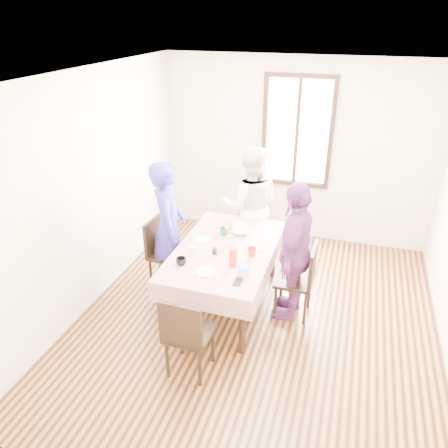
{
  "coord_description": "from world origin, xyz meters",
  "views": [
    {
      "loc": [
        0.84,
        -3.95,
        3.23
      ],
      "look_at": [
        -0.45,
        0.13,
        1.1
      ],
      "focal_mm": 34.63,
      "sensor_mm": 36.0,
      "label": 1
    }
  ],
  "objects": [
    {
      "name": "ground",
      "position": [
        0.0,
        0.0,
        0.0
      ],
      "size": [
        4.5,
        4.5,
        0.0
      ],
      "primitive_type": "plane",
      "color": "black",
      "rests_on": "ground"
    },
    {
      "name": "back_wall",
      "position": [
        0.0,
        2.25,
        1.35
      ],
      "size": [
        4.0,
        0.0,
        4.0
      ],
      "primitive_type": "plane",
      "rotation": [
        1.57,
        0.0,
        0.0
      ],
      "color": "beige",
      "rests_on": "ground"
    },
    {
      "name": "window_frame",
      "position": [
        0.0,
        2.23,
        1.65
      ],
      "size": [
        1.02,
        0.06,
        1.62
      ],
      "primitive_type": "cube",
      "color": "black",
      "rests_on": "back_wall"
    },
    {
      "name": "window_pane",
      "position": [
        0.0,
        2.24,
        1.65
      ],
      "size": [
        0.9,
        0.02,
        1.5
      ],
      "primitive_type": "cube",
      "color": "white",
      "rests_on": "back_wall"
    },
    {
      "name": "dining_table",
      "position": [
        -0.45,
        0.18,
        0.38
      ],
      "size": [
        0.97,
        1.66,
        0.75
      ],
      "primitive_type": "cube",
      "color": "black",
      "rests_on": "ground"
    },
    {
      "name": "tablecloth",
      "position": [
        -0.45,
        0.18,
        0.76
      ],
      "size": [
        1.09,
        1.78,
        0.01
      ],
      "primitive_type": "cube",
      "color": "#5E0B16",
      "rests_on": "dining_table"
    },
    {
      "name": "chair_left",
      "position": [
        -1.26,
        0.34,
        0.46
      ],
      "size": [
        0.45,
        0.45,
        0.91
      ],
      "primitive_type": "cube",
      "rotation": [
        0.0,
        0.0,
        -1.65
      ],
      "color": "black",
      "rests_on": "ground"
    },
    {
      "name": "chair_right",
      "position": [
        0.36,
        0.24,
        0.46
      ],
      "size": [
        0.43,
        0.43,
        0.91
      ],
      "primitive_type": "cube",
      "rotation": [
        0.0,
        0.0,
        1.56
      ],
      "color": "black",
      "rests_on": "ground"
    },
    {
      "name": "chair_far",
      "position": [
        -0.45,
        1.33,
        0.46
      ],
      "size": [
        0.43,
        0.43,
        0.91
      ],
      "primitive_type": "cube",
      "rotation": [
        0.0,
        0.0,
        3.16
      ],
      "color": "black",
      "rests_on": "ground"
    },
    {
      "name": "chair_near",
      "position": [
        -0.45,
        -0.96,
        0.46
      ],
      "size": [
        0.43,
        0.43,
        0.91
      ],
      "primitive_type": "cube",
      "rotation": [
        0.0,
        0.0,
        -0.04
      ],
      "color": "black",
      "rests_on": "ground"
    },
    {
      "name": "person_left",
      "position": [
        -1.23,
        0.34,
        0.84
      ],
      "size": [
        0.61,
        0.72,
        1.68
      ],
      "primitive_type": "imported",
      "rotation": [
        0.0,
        0.0,
        1.97
      ],
      "color": "#342B92",
      "rests_on": "ground"
    },
    {
      "name": "person_far",
      "position": [
        -0.45,
        1.31,
        0.83
      ],
      "size": [
        0.97,
        0.85,
        1.67
      ],
      "primitive_type": "imported",
      "rotation": [
        0.0,
        0.0,
        3.46
      ],
      "color": "white",
      "rests_on": "ground"
    },
    {
      "name": "person_right",
      "position": [
        0.34,
        0.24,
        0.83
      ],
      "size": [
        0.47,
        0.99,
        1.65
      ],
      "primitive_type": "imported",
      "rotation": [
        0.0,
        0.0,
        -1.64
      ],
      "color": "#6A2E6B",
      "rests_on": "ground"
    },
    {
      "name": "mug_black",
      "position": [
        -0.79,
        -0.3,
        0.81
      ],
      "size": [
        0.13,
        0.13,
        0.09
      ],
      "primitive_type": "imported",
      "rotation": [
        0.0,
        0.0,
        0.23
      ],
      "color": "black",
      "rests_on": "tablecloth"
    },
    {
      "name": "mug_flag",
      "position": [
        -0.11,
        0.12,
        0.81
      ],
      "size": [
        0.15,
        0.15,
        0.1
      ],
      "primitive_type": "imported",
      "rotation": [
        0.0,
        0.0,
        0.74
      ],
      "color": "red",
      "rests_on": "tablecloth"
    },
    {
      "name": "mug_green",
      "position": [
        -0.56,
        0.51,
        0.81
      ],
      "size": [
        0.12,
        0.12,
        0.09
      ],
      "primitive_type": "imported",
      "rotation": [
        0.0,
        0.0,
        -0.06
      ],
      "color": "#0C7226",
      "rests_on": "tablecloth"
    },
    {
      "name": "serving_bowl",
      "position": [
        -0.37,
        0.59,
        0.79
      ],
      "size": [
        0.26,
        0.26,
        0.05
      ],
      "primitive_type": "imported",
      "rotation": [
        0.0,
        0.0,
        0.36
      ],
      "color": "white",
      "rests_on": "tablecloth"
    },
    {
      "name": "juice_carton",
      "position": [
        -0.25,
        -0.16,
        0.87
      ],
      "size": [
        0.07,
        0.07,
        0.21
      ],
      "primitive_type": "cube",
      "color": "red",
      "rests_on": "tablecloth"
    },
    {
      "name": "butter_tub",
      "position": [
        -0.1,
        -0.26,
        0.79
      ],
      "size": [
        0.13,
        0.13,
        0.06
      ],
      "primitive_type": "cylinder",
      "color": "white",
      "rests_on": "tablecloth"
    },
    {
      "name": "jam_jar",
      "position": [
        -0.52,
        0.02,
        0.8
      ],
      "size": [
        0.05,
        0.05,
        0.08
      ],
      "primitive_type": "cylinder",
      "color": "black",
      "rests_on": "tablecloth"
    },
    {
      "name": "drinking_glass",
      "position": [
        -0.75,
        -0.06,
        0.82
      ],
      "size": [
        0.08,
        0.08,
        0.11
      ],
      "primitive_type": "cylinder",
      "color": "silver",
      "rests_on": "tablecloth"
    },
    {
      "name": "smartphone",
      "position": [
        -0.12,
        -0.43,
        0.77
      ],
      "size": [
        0.08,
        0.15,
        0.01
      ],
      "primitive_type": "cube",
      "color": "black",
      "rests_on": "tablecloth"
    },
    {
      "name": "flower_vase",
      "position": [
        -0.42,
        0.26,
        0.83
      ],
      "size": [
        0.07,
        0.07,
        0.14
      ],
      "primitive_type": "cylinder",
      "color": "silver",
      "rests_on": "tablecloth"
    },
    {
      "name": "plate_left",
      "position": [
        -0.77,
        0.29,
        0.77
      ],
      "size": [
        0.2,
        0.2,
        0.01
      ],
      "primitive_type": "cylinder",
      "color": "white",
      "rests_on": "tablecloth"
    },
    {
      "name": "plate_right",
      "position": [
        -0.14,
        0.29,
        0.77
      ],
      "size": [
        0.2,
        0.2,
        0.01
      ],
      "primitive_type": "cylinder",
      "color": "white",
      "rests_on": "tablecloth"
    },
    {
      "name": "plate_far",
      "position": [
        -0.45,
        0.82,
        0.77
      ],
      "size": [
        0.2,
        0.2,
        0.01
      ],
      "primitive_type": "cylinder",
      "color": "white",
      "rests_on": "tablecloth"
    },
    {
      "name": "plate_near",
      "position": [
        -0.49,
        -0.37,
        0.77
      ],
      "size": [
        0.2,
        0.2,
        0.01
      ],
      "primitive_type": "cylinder",
      "color": "white",
      "rests_on": "tablecloth"
    },
    {
      "name": "butter_lid",
      "position": [
        -0.1,
        -0.26,
        0.83
      ],
      "size": [
        0.12,
        0.12,
        0.01
      ],
      "primitive_type": "cylinder",
      "color": "blue",
      "rests_on": "butter_tub"
    },
    {
      "name": "flower_bunch",
      "position": [
        -0.42,
        0.26,
        0.95
      ],
      "size": [
        0.09,
        0.09,
        0.1
      ],
      "primitive_type": null,
      "color": "yellow",
      "rests_on": "flower_vase"
    }
  ]
}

